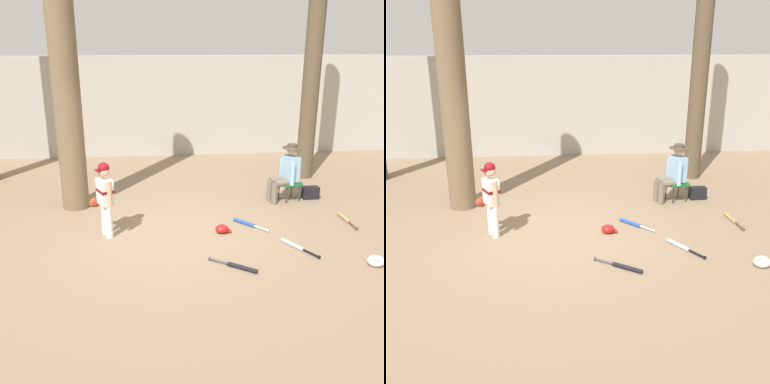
% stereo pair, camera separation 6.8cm
% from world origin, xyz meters
% --- Properties ---
extents(ground_plane, '(60.00, 60.00, 0.00)m').
position_xyz_m(ground_plane, '(0.00, 0.00, 0.00)').
color(ground_plane, '#897056').
extents(concrete_back_wall, '(18.00, 0.36, 2.77)m').
position_xyz_m(concrete_back_wall, '(0.00, 5.76, 1.38)').
color(concrete_back_wall, '#ADA89E').
rests_on(concrete_back_wall, ground).
extents(tree_near_player, '(0.67, 0.67, 6.22)m').
position_xyz_m(tree_near_player, '(-1.84, 1.58, 2.79)').
color(tree_near_player, brown).
rests_on(tree_near_player, ground).
extents(tree_behind_spectator, '(0.53, 0.53, 5.92)m').
position_xyz_m(tree_behind_spectator, '(3.41, 3.14, 2.70)').
color(tree_behind_spectator, brown).
rests_on(tree_behind_spectator, ground).
extents(young_ballplayer, '(0.48, 0.54, 1.31)m').
position_xyz_m(young_ballplayer, '(-1.12, 0.13, 0.74)').
color(young_ballplayer, white).
rests_on(young_ballplayer, ground).
extents(folding_stool, '(0.48, 0.48, 0.41)m').
position_xyz_m(folding_stool, '(2.54, 1.55, 0.36)').
color(folding_stool, '#196B2D').
rests_on(folding_stool, ground).
extents(seated_spectator, '(0.68, 0.54, 1.20)m').
position_xyz_m(seated_spectator, '(2.44, 1.52, 0.64)').
color(seated_spectator, '#6B6051').
rests_on(seated_spectator, ground).
extents(handbag_beside_stool, '(0.35, 0.19, 0.26)m').
position_xyz_m(handbag_beside_stool, '(3.02, 1.59, 0.13)').
color(handbag_beside_stool, black).
rests_on(handbag_beside_stool, ground).
extents(bat_aluminum_silver, '(0.44, 0.71, 0.07)m').
position_xyz_m(bat_aluminum_silver, '(1.96, -0.67, 0.03)').
color(bat_aluminum_silver, '#B7BCC6').
rests_on(bat_aluminum_silver, ground).
extents(bat_blue_youth, '(0.55, 0.62, 0.07)m').
position_xyz_m(bat_blue_youth, '(1.37, 0.32, 0.03)').
color(bat_blue_youth, '#2347AD').
rests_on(bat_blue_youth, ground).
extents(bat_wood_tan, '(0.08, 0.76, 0.07)m').
position_xyz_m(bat_wood_tan, '(3.25, 0.36, 0.03)').
color(bat_wood_tan, tan).
rests_on(bat_wood_tan, ground).
extents(bat_black_composite, '(0.68, 0.53, 0.07)m').
position_xyz_m(bat_black_composite, '(0.90, -1.25, 0.03)').
color(bat_black_composite, black).
rests_on(bat_black_composite, ground).
extents(batting_helmet_white, '(0.30, 0.23, 0.17)m').
position_xyz_m(batting_helmet_white, '(2.97, -1.37, 0.07)').
color(batting_helmet_white, silver).
rests_on(batting_helmet_white, ground).
extents(batting_helmet_red, '(0.28, 0.21, 0.16)m').
position_xyz_m(batting_helmet_red, '(0.87, 0.04, 0.07)').
color(batting_helmet_red, '#A81919').
rests_on(batting_helmet_red, ground).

